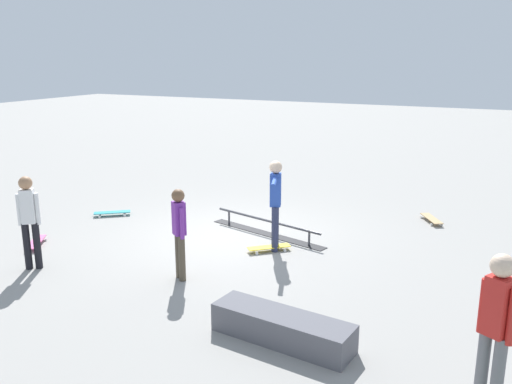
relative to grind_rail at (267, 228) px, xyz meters
The scene contains 11 objects.
ground_plane 0.74m from the grind_rail, 37.94° to the left, with size 60.00×60.00×0.00m, color gray.
grind_rail is the anchor object (origin of this frame).
skate_ledge 4.23m from the grind_rail, 117.23° to the left, with size 1.86×0.51×0.38m, color #595960.
skater_main 1.25m from the grind_rail, 124.43° to the left, with size 0.54×1.31×1.69m.
skateboard_main 0.98m from the grind_rail, 117.10° to the left, with size 0.72×0.69×0.09m.
bystander_red_shirt 6.06m from the grind_rail, 136.60° to the left, with size 0.37×0.28×1.71m.
bystander_white_shirt 4.47m from the grind_rail, 49.97° to the left, with size 0.33×0.28×1.61m.
bystander_purple_shirt 2.77m from the grind_rail, 83.11° to the left, with size 0.31×0.26×1.51m.
loose_skateboard_teal 3.71m from the grind_rail, ahead, with size 0.75×0.65×0.09m.
loose_skateboard_natural 3.70m from the grind_rail, 141.45° to the right, with size 0.58×0.79×0.09m.
loose_skateboard_pink 4.47m from the grind_rail, 34.65° to the left, with size 0.60×0.78×0.09m.
Camera 1 is at (-4.91, 9.05, 3.56)m, focal length 37.93 mm.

